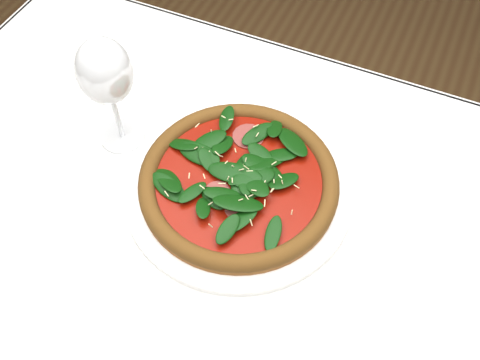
% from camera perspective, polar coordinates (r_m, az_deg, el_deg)
% --- Properties ---
extents(dining_table, '(1.21, 0.81, 0.75)m').
position_cam_1_polar(dining_table, '(0.87, -0.68, -8.61)').
color(dining_table, silver).
rests_on(dining_table, ground).
extents(plate, '(0.35, 0.35, 0.01)m').
position_cam_1_polar(plate, '(0.81, -0.13, -0.70)').
color(plate, white).
rests_on(plate, dining_table).
extents(pizza, '(0.37, 0.37, 0.04)m').
position_cam_1_polar(pizza, '(0.80, -0.14, 0.11)').
color(pizza, '#9D6126').
rests_on(pizza, plate).
extents(wine_glass, '(0.08, 0.08, 0.20)m').
position_cam_1_polar(wine_glass, '(0.80, -14.19, 10.92)').
color(wine_glass, white).
rests_on(wine_glass, dining_table).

